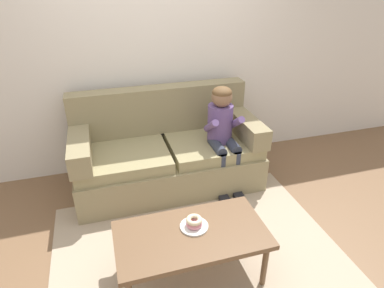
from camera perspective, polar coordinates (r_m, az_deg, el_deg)
ground at (r=3.11m, az=-0.56°, el=-14.87°), size 10.00×10.00×0.00m
wall_back at (r=3.72m, az=-6.92°, el=16.69°), size 8.00×0.10×2.80m
area_rug at (r=2.94m, az=0.86°, el=-17.97°), size 2.36×1.80×0.01m
couch at (r=3.57m, az=-4.40°, el=-1.56°), size 1.93×0.90×1.01m
coffee_table at (r=2.48m, az=-0.08°, el=-15.91°), size 1.10×0.58×0.44m
person_child at (r=3.39m, az=5.33°, el=2.63°), size 0.34×0.58×1.10m
plate at (r=2.50m, az=0.37°, el=-14.08°), size 0.21×0.21×0.01m
donut at (r=2.48m, az=0.37°, el=-13.65°), size 0.12×0.12×0.04m
donut_second at (r=2.46m, az=0.37°, el=-13.02°), size 0.12×0.12×0.04m
toy_controller at (r=3.02m, az=-10.03°, el=-16.39°), size 0.23×0.09×0.05m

